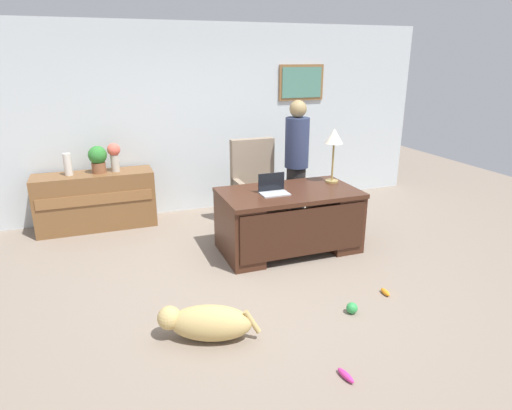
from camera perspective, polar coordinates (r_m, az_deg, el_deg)
name	(u,v)px	position (r m, az deg, el deg)	size (l,w,h in m)	color
ground_plane	(271,280)	(4.74, 1.91, -9.65)	(12.00, 12.00, 0.00)	gray
back_wall	(206,119)	(6.71, -6.40, 10.88)	(7.00, 0.16, 2.70)	silver
desk	(289,219)	(5.30, 4.30, -1.80)	(1.61, 0.91, 0.74)	#422316
credenza	(96,201)	(6.38, -19.86, 0.53)	(1.54, 0.50, 0.76)	brown
armchair	(256,190)	(6.00, 0.03, 1.92)	(0.60, 0.59, 1.19)	gray
person_standing	(296,162)	(6.03, 5.22, 5.49)	(0.32, 0.32, 1.70)	#262323
dog_lying	(206,322)	(3.81, -6.40, -14.74)	(0.81, 0.54, 0.30)	tan
laptop	(273,188)	(5.09, 2.22, 2.13)	(0.32, 0.22, 0.22)	#B2B5BA
desk_lamp	(334,140)	(5.53, 9.99, 8.25)	(0.22, 0.22, 0.67)	#9E8447
vase_with_flowers	(114,154)	(6.24, -17.76, 6.21)	(0.17, 0.17, 0.38)	beige
vase_empty	(68,164)	(6.26, -23.02, 4.82)	(0.10, 0.10, 0.29)	silver
potted_plant	(98,158)	(6.24, -19.65, 5.69)	(0.24, 0.24, 0.36)	brown
dog_toy_ball	(352,308)	(4.26, 12.22, -12.80)	(0.10, 0.10, 0.10)	green
dog_toy_bone	(385,292)	(4.65, 16.26, -10.68)	(0.14, 0.05, 0.05)	orange
dog_toy_plush	(346,375)	(3.54, 11.45, -20.65)	(0.18, 0.05, 0.05)	#D8338C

